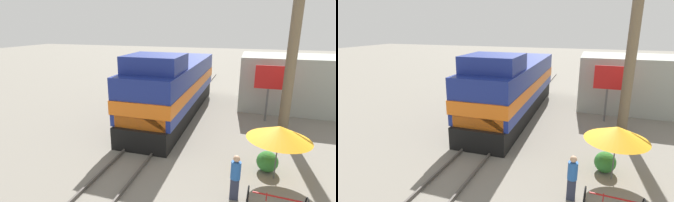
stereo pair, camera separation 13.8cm
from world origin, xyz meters
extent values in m
plane|color=slate|center=(0.00, 0.00, 0.00)|extent=(120.00, 120.00, 0.00)
cube|color=#4C4742|center=(-0.72, 0.00, 0.07)|extent=(0.08, 40.97, 0.15)
cube|color=#4C4742|center=(0.72, 0.00, 0.07)|extent=(0.08, 40.97, 0.15)
cube|color=black|center=(0.00, 4.62, 0.57)|extent=(2.86, 12.65, 1.14)
cube|color=navy|center=(0.00, 4.62, 2.35)|extent=(3.11, 12.15, 2.43)
cube|color=orange|center=(0.00, 4.62, 2.11)|extent=(3.15, 12.27, 0.70)
cube|color=orange|center=(0.00, -0.56, 1.81)|extent=(2.65, 1.77, 1.34)
cube|color=navy|center=(0.00, 0.83, 4.02)|extent=(2.93, 2.78, 0.90)
cylinder|color=#726047|center=(6.90, 3.70, 4.16)|extent=(0.57, 0.57, 8.31)
cylinder|color=#4C4C4C|center=(6.07, -1.96, 1.06)|extent=(0.05, 0.05, 2.12)
cone|color=orange|center=(6.07, -1.96, 1.98)|extent=(2.42, 2.42, 0.54)
cube|color=#595959|center=(5.96, 4.98, 1.06)|extent=(0.12, 0.12, 2.12)
cube|color=red|center=(5.96, 4.98, 2.85)|extent=(1.71, 0.08, 1.45)
sphere|color=#2D722D|center=(5.82, -1.44, 0.44)|extent=(0.88, 0.88, 0.88)
cube|color=#2D3347|center=(4.63, -3.76, 0.41)|extent=(0.30, 0.20, 0.81)
cylinder|color=#2659A5|center=(4.63, -3.76, 1.14)|extent=(0.34, 0.34, 0.64)
sphere|color=tan|center=(4.63, -3.76, 1.58)|extent=(0.24, 0.24, 0.24)
torus|color=black|center=(5.10, -4.00, 0.36)|extent=(0.09, 0.73, 0.73)
cube|color=#A51919|center=(5.99, -4.05, 0.58)|extent=(1.53, 0.13, 0.04)
cylinder|color=#A51919|center=(5.68, -4.03, 0.49)|extent=(0.04, 0.04, 0.30)
cube|color=#999E93|center=(8.50, 8.54, 1.92)|extent=(8.70, 4.60, 3.85)
camera|label=1|loc=(4.84, -12.08, 5.94)|focal=28.00mm
camera|label=2|loc=(4.97, -12.04, 5.94)|focal=28.00mm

